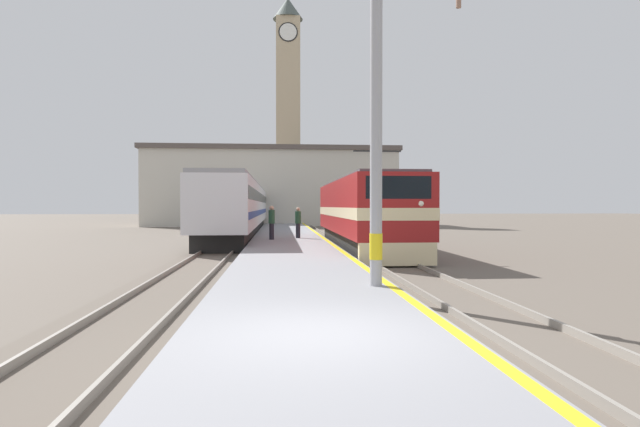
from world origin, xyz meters
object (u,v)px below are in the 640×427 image
object	(u,v)px
passenger_train	(245,207)
clock_tower	(288,105)
locomotive_train	(362,213)
catenary_mast	(379,122)
person_on_platform	(298,222)
second_waiting_passenger	(272,222)

from	to	relation	value
passenger_train	clock_tower	size ratio (longest dim) A/B	1.41
locomotive_train	catenary_mast	bearing A→B (deg)	-98.01
locomotive_train	person_on_platform	size ratio (longest dim) A/B	8.74
passenger_train	person_on_platform	distance (m)	14.67
person_on_platform	clock_tower	distance (m)	39.09
person_on_platform	catenary_mast	bearing A→B (deg)	-86.06
locomotive_train	clock_tower	bearing A→B (deg)	94.13
locomotive_train	catenary_mast	world-z (taller)	catenary_mast
locomotive_train	second_waiting_passenger	bearing A→B (deg)	149.20
passenger_train	second_waiting_passenger	bearing A→B (deg)	-81.02
locomotive_train	person_on_platform	bearing A→B (deg)	128.13
person_on_platform	clock_tower	xyz separation A→B (m)	(0.13, 36.52, 13.96)
passenger_train	catenary_mast	distance (m)	31.73
locomotive_train	second_waiting_passenger	world-z (taller)	locomotive_train
catenary_mast	person_on_platform	bearing A→B (deg)	93.94
passenger_train	catenary_mast	world-z (taller)	catenary_mast
passenger_train	catenary_mast	bearing A→B (deg)	-80.77
passenger_train	person_on_platform	world-z (taller)	passenger_train
person_on_platform	second_waiting_passenger	size ratio (longest dim) A/B	0.95
second_waiting_passenger	clock_tower	xyz separation A→B (m)	(1.61, 37.69, 13.90)
catenary_mast	person_on_platform	distance (m)	17.41
catenary_mast	person_on_platform	size ratio (longest dim) A/B	4.37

